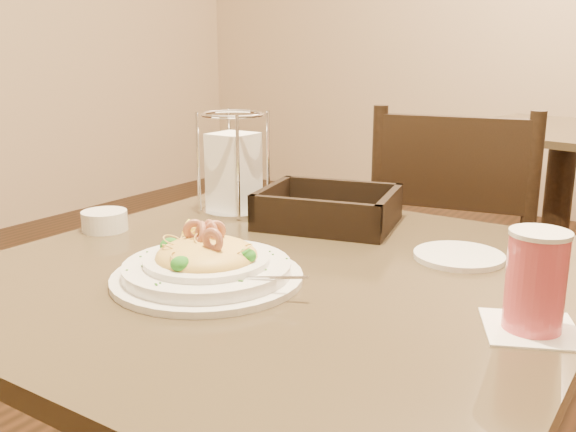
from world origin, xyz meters
The scene contains 9 objects.
main_table centered at (0.00, 0.00, 0.50)m, with size 0.90×0.90×0.73m.
background_table centered at (0.01, 2.20, 0.50)m, with size 1.08×1.08×0.73m.
dining_chair_near centered at (0.01, 0.81, 0.50)m, with size 0.49×0.49×0.93m.
pasta_bowl centered at (-0.06, -0.11, 0.76)m, with size 0.31×0.28×0.09m.
drink_glass centered at (0.38, -0.02, 0.79)m, with size 0.15×0.15×0.13m.
bread_basket centered at (-0.07, 0.27, 0.75)m, with size 0.29×0.26×0.07m.
napkin_caddy centered at (-0.28, 0.24, 0.82)m, with size 0.13×0.13×0.21m.
side_plate centered at (0.22, 0.20, 0.73)m, with size 0.15×0.15×0.01m, color white.
butter_ramekin centered at (-0.40, 0.00, 0.75)m, with size 0.09×0.09×0.04m, color white.
Camera 1 is at (0.53, -0.79, 1.06)m, focal length 40.00 mm.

